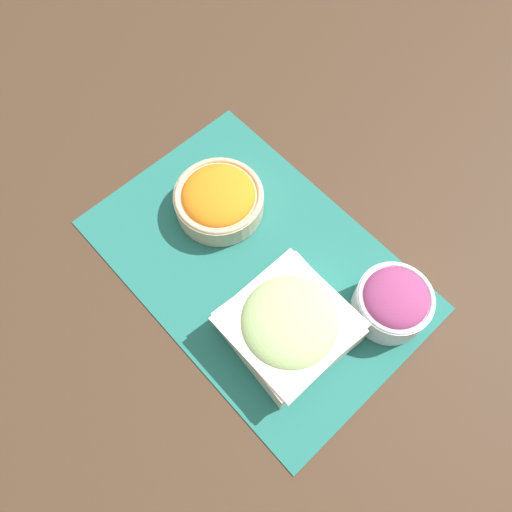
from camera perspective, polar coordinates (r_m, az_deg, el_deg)
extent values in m
plane|color=#422D1E|center=(0.87, 0.00, -0.93)|extent=(3.00, 3.00, 0.00)
cube|color=#236B60|center=(0.86, 0.00, -0.88)|extent=(0.57, 0.38, 0.00)
cube|color=silver|center=(0.79, 3.71, -8.18)|extent=(0.18, 0.18, 0.06)
cube|color=silver|center=(0.76, 3.85, -7.51)|extent=(0.17, 0.17, 0.00)
ellipsoid|color=#A8CC7F|center=(0.76, 3.84, -7.55)|extent=(0.15, 0.15, 0.05)
cylinder|color=#C6B28E|center=(0.89, -4.22, 6.21)|extent=(0.16, 0.16, 0.04)
torus|color=#C6B28E|center=(0.88, -4.32, 6.96)|extent=(0.16, 0.16, 0.01)
ellipsoid|color=orange|center=(0.88, -4.32, 6.96)|extent=(0.13, 0.13, 0.04)
cylinder|color=silver|center=(0.83, 15.21, -5.30)|extent=(0.12, 0.12, 0.06)
torus|color=silver|center=(0.80, 15.73, -4.59)|extent=(0.12, 0.12, 0.01)
ellipsoid|color=#93386B|center=(0.80, 15.73, -4.59)|extent=(0.10, 0.10, 0.03)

